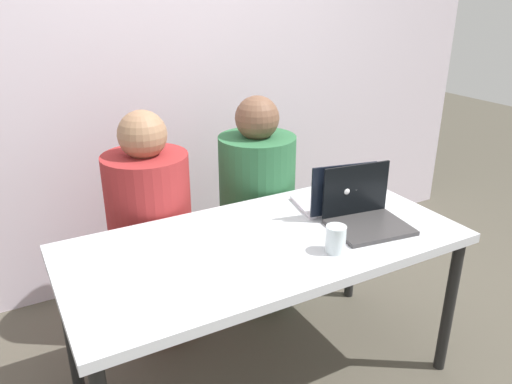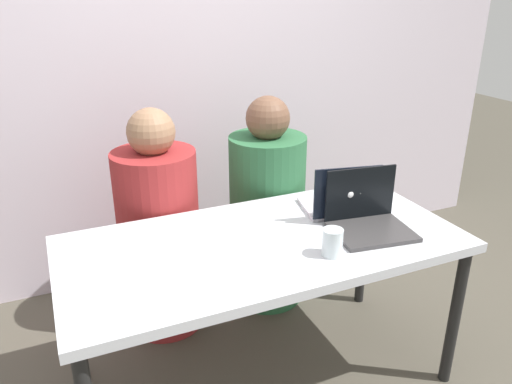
# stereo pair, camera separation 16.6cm
# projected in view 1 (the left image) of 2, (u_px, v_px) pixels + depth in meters

# --- Properties ---
(ground_plane) EXTENTS (12.00, 12.00, 0.00)m
(ground_plane) POSITION_uv_depth(u_px,v_px,m) (264.00, 377.00, 2.29)
(ground_plane) COLOR #4E483D
(back_wall) EXTENTS (4.50, 0.10, 2.64)m
(back_wall) POSITION_uv_depth(u_px,v_px,m) (160.00, 53.00, 2.73)
(back_wall) COLOR silver
(back_wall) RESTS_ON ground
(desk) EXTENTS (1.61, 0.77, 0.71)m
(desk) POSITION_uv_depth(u_px,v_px,m) (265.00, 253.00, 2.04)
(desk) COLOR silver
(desk) RESTS_ON ground
(person_on_left) EXTENTS (0.42, 0.42, 1.15)m
(person_on_left) POSITION_uv_depth(u_px,v_px,m) (152.00, 239.00, 2.45)
(person_on_left) COLOR maroon
(person_on_left) RESTS_ON ground
(person_on_right) EXTENTS (0.45, 0.45, 1.16)m
(person_on_right) POSITION_uv_depth(u_px,v_px,m) (257.00, 214.00, 2.71)
(person_on_right) COLOR #2C653D
(person_on_right) RESTS_ON ground
(laptop_front_right) EXTENTS (0.35, 0.31, 0.25)m
(laptop_front_right) POSITION_uv_depth(u_px,v_px,m) (365.00, 213.00, 2.12)
(laptop_front_right) COLOR #3A3838
(laptop_front_right) RESTS_ON desk
(laptop_back_right) EXTENTS (0.35, 0.31, 0.24)m
(laptop_back_right) POSITION_uv_depth(u_px,v_px,m) (335.00, 199.00, 2.27)
(laptop_back_right) COLOR silver
(laptop_back_right) RESTS_ON desk
(water_glass_right) EXTENTS (0.08, 0.08, 0.11)m
(water_glass_right) POSITION_uv_depth(u_px,v_px,m) (336.00, 241.00, 1.91)
(water_glass_right) COLOR silver
(water_glass_right) RESTS_ON desk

